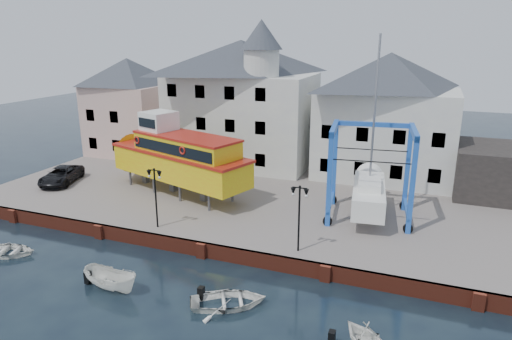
% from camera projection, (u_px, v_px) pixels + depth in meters
% --- Properties ---
extents(ground, '(140.00, 140.00, 0.00)m').
position_uv_depth(ground, '(202.00, 257.00, 29.12)').
color(ground, black).
rests_on(ground, ground).
extents(hardstanding, '(44.00, 22.00, 1.00)m').
position_uv_depth(hardstanding, '(262.00, 196.00, 38.81)').
color(hardstanding, slate).
rests_on(hardstanding, ground).
extents(quay_wall, '(44.00, 0.47, 1.00)m').
position_uv_depth(quay_wall, '(202.00, 250.00, 29.07)').
color(quay_wall, maroon).
rests_on(quay_wall, ground).
extents(building_pink, '(8.00, 7.00, 10.30)m').
position_uv_depth(building_pink, '(130.00, 107.00, 49.69)').
color(building_pink, '#D0AC9E').
rests_on(building_pink, hardstanding).
extents(building_white_main, '(14.00, 8.30, 14.00)m').
position_uv_depth(building_white_main, '(242.00, 101.00, 45.16)').
color(building_white_main, silver).
rests_on(building_white_main, hardstanding).
extents(building_white_right, '(12.00, 8.00, 11.20)m').
position_uv_depth(building_white_right, '(386.00, 116.00, 41.12)').
color(building_white_right, silver).
rests_on(building_white_right, hardstanding).
extents(shed_dark, '(8.00, 7.00, 4.00)m').
position_uv_depth(shed_dark, '(508.00, 172.00, 36.89)').
color(shed_dark, black).
rests_on(shed_dark, hardstanding).
extents(lamp_post_left, '(1.12, 0.32, 4.20)m').
position_uv_depth(lamp_post_left, '(155.00, 183.00, 30.39)').
color(lamp_post_left, black).
rests_on(lamp_post_left, hardstanding).
extents(lamp_post_right, '(1.12, 0.32, 4.20)m').
position_uv_depth(lamp_post_right, '(299.00, 202.00, 26.93)').
color(lamp_post_right, black).
rests_on(lamp_post_right, hardstanding).
extents(tour_boat, '(15.49, 8.14, 6.59)m').
position_uv_depth(tour_boat, '(172.00, 155.00, 37.62)').
color(tour_boat, '#59595E').
rests_on(tour_boat, hardstanding).
extents(travel_lift, '(6.49, 8.64, 12.75)m').
position_uv_depth(travel_lift, '(369.00, 186.00, 33.04)').
color(travel_lift, '#1855A6').
rests_on(travel_lift, hardstanding).
extents(van, '(3.83, 5.61, 1.43)m').
position_uv_depth(van, '(61.00, 175.00, 40.38)').
color(van, black).
rests_on(van, hardstanding).
extents(motorboat_a, '(3.73, 1.71, 1.40)m').
position_uv_depth(motorboat_a, '(112.00, 289.00, 25.49)').
color(motorboat_a, white).
rests_on(motorboat_a, ground).
extents(motorboat_b, '(4.86, 4.41, 0.82)m').
position_uv_depth(motorboat_b, '(229.00, 306.00, 23.92)').
color(motorboat_b, white).
rests_on(motorboat_b, ground).
extents(motorboat_d, '(4.38, 3.69, 0.77)m').
position_uv_depth(motorboat_d, '(6.00, 255.00, 29.47)').
color(motorboat_d, white).
rests_on(motorboat_d, ground).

